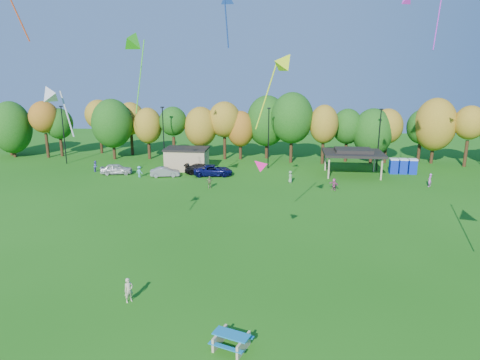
# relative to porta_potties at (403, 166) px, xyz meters

# --- Properties ---
(ground) EXTENTS (160.00, 160.00, 0.00)m
(ground) POSITION_rel_porta_potties_xyz_m (-21.34, -38.58, -1.10)
(ground) COLOR #19600F
(ground) RESTS_ON ground
(tree_line) EXTENTS (93.57, 10.55, 11.15)m
(tree_line) POSITION_rel_porta_potties_xyz_m (-22.37, 6.93, 4.82)
(tree_line) COLOR black
(tree_line) RESTS_ON ground
(lamp_posts) EXTENTS (64.50, 0.25, 9.09)m
(lamp_posts) POSITION_rel_porta_potties_xyz_m (-19.34, 1.42, 3.80)
(lamp_posts) COLOR black
(lamp_posts) RESTS_ON ground
(utility_building) EXTENTS (6.30, 4.30, 3.25)m
(utility_building) POSITION_rel_porta_potties_xyz_m (-31.34, -0.58, 0.54)
(utility_building) COLOR tan
(utility_building) RESTS_ON ground
(pavilion) EXTENTS (8.20, 6.20, 3.77)m
(pavilion) POSITION_rel_porta_potties_xyz_m (-7.34, -1.58, 2.13)
(pavilion) COLOR tan
(pavilion) RESTS_ON ground
(porta_potties) EXTENTS (3.75, 1.18, 2.18)m
(porta_potties) POSITION_rel_porta_potties_xyz_m (0.00, 0.00, 0.00)
(porta_potties) COLOR #0D28AF
(porta_potties) RESTS_ON ground
(picnic_table) EXTENTS (2.40, 2.19, 0.85)m
(picnic_table) POSITION_rel_porta_potties_xyz_m (-19.47, -41.98, -0.60)
(picnic_table) COLOR tan
(picnic_table) RESTS_ON ground
(kite_flyer) EXTENTS (0.70, 0.70, 1.63)m
(kite_flyer) POSITION_rel_porta_potties_xyz_m (-26.60, -37.98, -0.28)
(kite_flyer) COLOR #BFB38F
(kite_flyer) RESTS_ON ground
(car_a) EXTENTS (4.68, 2.62, 1.51)m
(car_a) POSITION_rel_porta_potties_xyz_m (-40.70, -4.60, -0.35)
(car_a) COLOR silver
(car_a) RESTS_ON ground
(car_b) EXTENTS (4.22, 2.22, 1.32)m
(car_b) POSITION_rel_porta_potties_xyz_m (-33.39, -5.33, -0.44)
(car_b) COLOR gray
(car_b) RESTS_ON ground
(car_c) EXTENTS (5.73, 3.21, 1.51)m
(car_c) POSITION_rel_porta_potties_xyz_m (-26.82, -4.04, -0.34)
(car_c) COLOR #0D104F
(car_c) RESTS_ON ground
(car_d) EXTENTS (5.18, 2.38, 1.47)m
(car_d) POSITION_rel_porta_potties_xyz_m (-28.47, -3.42, -0.36)
(car_d) COLOR black
(car_d) RESTS_ON ground
(far_person_0) EXTENTS (0.66, 0.82, 1.61)m
(far_person_0) POSITION_rel_porta_potties_xyz_m (-44.31, -3.36, -0.29)
(far_person_0) COLOR #4F50AE
(far_person_0) RESTS_ON ground
(far_person_1) EXTENTS (0.71, 0.75, 1.72)m
(far_person_1) POSITION_rel_porta_potties_xyz_m (1.56, -6.95, -0.24)
(far_person_1) COLOR #C75FCA
(far_person_1) RESTS_ON ground
(far_person_2) EXTENTS (1.34, 1.30, 1.53)m
(far_person_2) POSITION_rel_porta_potties_xyz_m (-10.74, -9.93, -0.33)
(far_person_2) COLOR #AA467A
(far_person_2) RESTS_ON ground
(far_person_3) EXTENTS (1.16, 0.93, 1.57)m
(far_person_3) POSITION_rel_porta_potties_xyz_m (-36.82, -6.08, -0.31)
(far_person_3) COLOR #4F93AF
(far_person_3) RESTS_ON ground
(far_person_4) EXTENTS (0.94, 0.45, 1.56)m
(far_person_4) POSITION_rel_porta_potties_xyz_m (-26.21, -10.58, -0.32)
(far_person_4) COLOR olive
(far_person_4) RESTS_ON ground
(far_person_5) EXTENTS (0.71, 0.90, 1.62)m
(far_person_5) POSITION_rel_porta_potties_xyz_m (-16.07, -6.88, -0.29)
(far_person_5) COLOR #6F9163
(far_person_5) RESTS_ON ground
(kite_9) EXTENTS (1.27, 0.99, 1.21)m
(kite_9) POSITION_rel_porta_potties_xyz_m (-18.63, -33.45, 7.13)
(kite_9) COLOR #D00B66
(kite_11) EXTENTS (3.09, 2.43, 5.48)m
(kite_11) POSITION_rel_porta_potties_xyz_m (-17.05, -32.35, 13.89)
(kite_11) COLOR #C2E718
(kite_12) EXTENTS (2.05, 4.59, 7.61)m
(kite_12) POSITION_rel_porta_potties_xyz_m (-30.02, -24.54, 15.88)
(kite_12) COLOR green
(kite_14) EXTENTS (2.20, 1.71, 3.51)m
(kite_14) POSITION_rel_porta_potties_xyz_m (-31.38, -36.39, 11.99)
(kite_14) COLOR #B5B5B5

